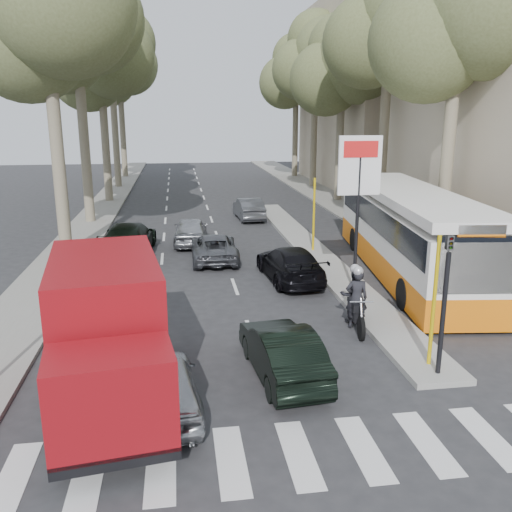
{
  "coord_description": "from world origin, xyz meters",
  "views": [
    {
      "loc": [
        -2.91,
        -12.83,
        6.31
      ],
      "look_at": [
        -0.33,
        4.84,
        1.6
      ],
      "focal_mm": 38.0,
      "sensor_mm": 36.0,
      "label": 1
    }
  ],
  "objects_px": {
    "city_bus": "(409,230)",
    "motorcycle": "(355,298)",
    "red_truck": "(108,331)",
    "silver_hatchback": "(165,384)",
    "dark_hatchback": "(282,351)"
  },
  "relations": [
    {
      "from": "city_bus",
      "to": "motorcycle",
      "type": "xyz_separation_m",
      "value": [
        -3.9,
        -5.17,
        -0.9
      ]
    },
    {
      "from": "red_truck",
      "to": "city_bus",
      "type": "relative_size",
      "value": 0.47
    },
    {
      "from": "silver_hatchback",
      "to": "red_truck",
      "type": "bearing_deg",
      "value": -30.3
    },
    {
      "from": "silver_hatchback",
      "to": "dark_hatchback",
      "type": "relative_size",
      "value": 0.9
    },
    {
      "from": "dark_hatchback",
      "to": "motorcycle",
      "type": "relative_size",
      "value": 1.7
    },
    {
      "from": "dark_hatchback",
      "to": "city_bus",
      "type": "height_order",
      "value": "city_bus"
    },
    {
      "from": "silver_hatchback",
      "to": "dark_hatchback",
      "type": "distance_m",
      "value": 3.09
    },
    {
      "from": "silver_hatchback",
      "to": "city_bus",
      "type": "relative_size",
      "value": 0.27
    },
    {
      "from": "dark_hatchback",
      "to": "red_truck",
      "type": "xyz_separation_m",
      "value": [
        -4.04,
        -0.66,
        1.04
      ]
    },
    {
      "from": "silver_hatchback",
      "to": "dark_hatchback",
      "type": "xyz_separation_m",
      "value": [
        2.83,
        1.23,
        0.04
      ]
    },
    {
      "from": "dark_hatchback",
      "to": "city_bus",
      "type": "bearing_deg",
      "value": -135.37
    },
    {
      "from": "silver_hatchback",
      "to": "motorcycle",
      "type": "height_order",
      "value": "motorcycle"
    },
    {
      "from": "silver_hatchback",
      "to": "motorcycle",
      "type": "bearing_deg",
      "value": -149.4
    },
    {
      "from": "red_truck",
      "to": "motorcycle",
      "type": "relative_size",
      "value": 2.69
    },
    {
      "from": "silver_hatchback",
      "to": "dark_hatchback",
      "type": "bearing_deg",
      "value": -161.88
    }
  ]
}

